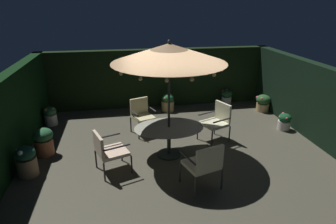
{
  "coord_description": "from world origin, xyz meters",
  "views": [
    {
      "loc": [
        -1.26,
        -5.94,
        3.48
      ],
      "look_at": [
        -0.21,
        0.15,
        1.05
      ],
      "focal_mm": 30.79,
      "sensor_mm": 36.0,
      "label": 1
    }
  ],
  "objects_px": {
    "patio_dining_table": "(169,132)",
    "potted_plant_back_center": "(168,102)",
    "potted_plant_back_left": "(263,102)",
    "potted_plant_right_near": "(26,161)",
    "patio_chair_north": "(204,163)",
    "patio_chair_east": "(142,113)",
    "potted_plant_front_corner": "(44,141)",
    "potted_plant_right_far": "(50,116)",
    "patio_chair_northeast": "(217,119)",
    "potted_plant_left_near": "(284,121)",
    "patio_chair_southeast": "(108,149)",
    "patio_umbrella": "(169,53)",
    "potted_plant_left_far": "(227,97)"
  },
  "relations": [
    {
      "from": "patio_dining_table",
      "to": "potted_plant_back_center",
      "type": "distance_m",
      "value": 2.96
    },
    {
      "from": "potted_plant_back_left",
      "to": "potted_plant_right_near",
      "type": "distance_m",
      "value": 7.18
    },
    {
      "from": "patio_chair_north",
      "to": "potted_plant_back_left",
      "type": "bearing_deg",
      "value": 50.13
    },
    {
      "from": "patio_chair_north",
      "to": "patio_chair_east",
      "type": "distance_m",
      "value": 2.95
    },
    {
      "from": "potted_plant_front_corner",
      "to": "potted_plant_right_far",
      "type": "xyz_separation_m",
      "value": [
        -0.22,
        1.84,
        -0.07
      ]
    },
    {
      "from": "patio_chair_northeast",
      "to": "potted_plant_left_near",
      "type": "height_order",
      "value": "patio_chair_northeast"
    },
    {
      "from": "patio_chair_southeast",
      "to": "potted_plant_front_corner",
      "type": "distance_m",
      "value": 1.83
    },
    {
      "from": "patio_dining_table",
      "to": "potted_plant_back_left",
      "type": "height_order",
      "value": "patio_dining_table"
    },
    {
      "from": "potted_plant_back_left",
      "to": "potted_plant_back_center",
      "type": "relative_size",
      "value": 0.96
    },
    {
      "from": "potted_plant_right_far",
      "to": "patio_chair_east",
      "type": "bearing_deg",
      "value": -20.21
    },
    {
      "from": "patio_chair_southeast",
      "to": "potted_plant_back_center",
      "type": "relative_size",
      "value": 1.6
    },
    {
      "from": "patio_umbrella",
      "to": "potted_plant_right_near",
      "type": "xyz_separation_m",
      "value": [
        -3.07,
        -0.35,
        -2.08
      ]
    },
    {
      "from": "potted_plant_back_center",
      "to": "potted_plant_right_far",
      "type": "distance_m",
      "value": 3.65
    },
    {
      "from": "patio_umbrella",
      "to": "potted_plant_front_corner",
      "type": "relative_size",
      "value": 3.98
    },
    {
      "from": "potted_plant_right_far",
      "to": "potted_plant_right_near",
      "type": "bearing_deg",
      "value": -88.75
    },
    {
      "from": "patio_umbrella",
      "to": "potted_plant_left_far",
      "type": "relative_size",
      "value": 5.24
    },
    {
      "from": "patio_dining_table",
      "to": "patio_chair_southeast",
      "type": "bearing_deg",
      "value": -160.18
    },
    {
      "from": "potted_plant_right_far",
      "to": "potted_plant_right_near",
      "type": "height_order",
      "value": "potted_plant_right_near"
    },
    {
      "from": "potted_plant_back_left",
      "to": "potted_plant_right_near",
      "type": "xyz_separation_m",
      "value": [
        -6.65,
        -2.7,
        0.05
      ]
    },
    {
      "from": "patio_dining_table",
      "to": "potted_plant_back_left",
      "type": "relative_size",
      "value": 2.91
    },
    {
      "from": "patio_chair_southeast",
      "to": "potted_plant_left_near",
      "type": "bearing_deg",
      "value": 15.68
    },
    {
      "from": "patio_chair_north",
      "to": "potted_plant_left_near",
      "type": "relative_size",
      "value": 2.04
    },
    {
      "from": "potted_plant_right_far",
      "to": "potted_plant_left_near",
      "type": "bearing_deg",
      "value": -12.58
    },
    {
      "from": "patio_chair_east",
      "to": "potted_plant_front_corner",
      "type": "height_order",
      "value": "patio_chair_east"
    },
    {
      "from": "patio_chair_northeast",
      "to": "patio_chair_north",
      "type": "bearing_deg",
      "value": -115.27
    },
    {
      "from": "patio_chair_northeast",
      "to": "potted_plant_right_far",
      "type": "distance_m",
      "value": 4.85
    },
    {
      "from": "potted_plant_front_corner",
      "to": "potted_plant_back_center",
      "type": "bearing_deg",
      "value": 35.38
    },
    {
      "from": "potted_plant_front_corner",
      "to": "potted_plant_back_left",
      "type": "bearing_deg",
      "value": 15.87
    },
    {
      "from": "potted_plant_right_far",
      "to": "potted_plant_left_far",
      "type": "height_order",
      "value": "potted_plant_right_far"
    },
    {
      "from": "patio_chair_northeast",
      "to": "patio_chair_east",
      "type": "xyz_separation_m",
      "value": [
        -1.89,
        0.81,
        -0.02
      ]
    },
    {
      "from": "patio_chair_southeast",
      "to": "potted_plant_back_left",
      "type": "relative_size",
      "value": 1.67
    },
    {
      "from": "patio_chair_north",
      "to": "potted_plant_right_far",
      "type": "xyz_separation_m",
      "value": [
        -3.57,
        3.75,
        -0.29
      ]
    },
    {
      "from": "patio_dining_table",
      "to": "patio_umbrella",
      "type": "relative_size",
      "value": 0.6
    },
    {
      "from": "potted_plant_left_far",
      "to": "potted_plant_right_near",
      "type": "height_order",
      "value": "potted_plant_right_near"
    },
    {
      "from": "potted_plant_right_far",
      "to": "potted_plant_back_left",
      "type": "bearing_deg",
      "value": 0.09
    },
    {
      "from": "potted_plant_left_near",
      "to": "potted_plant_right_near",
      "type": "height_order",
      "value": "potted_plant_right_near"
    },
    {
      "from": "patio_umbrella",
      "to": "potted_plant_left_far",
      "type": "xyz_separation_m",
      "value": [
        2.63,
        3.21,
        -2.15
      ]
    },
    {
      "from": "patio_umbrella",
      "to": "potted_plant_left_near",
      "type": "bearing_deg",
      "value": 13.98
    },
    {
      "from": "patio_chair_northeast",
      "to": "potted_plant_right_near",
      "type": "height_order",
      "value": "patio_chair_northeast"
    },
    {
      "from": "patio_umbrella",
      "to": "potted_plant_back_left",
      "type": "xyz_separation_m",
      "value": [
        3.58,
        2.35,
        -2.13
      ]
    },
    {
      "from": "patio_dining_table",
      "to": "potted_plant_back_center",
      "type": "height_order",
      "value": "patio_dining_table"
    },
    {
      "from": "patio_chair_northeast",
      "to": "potted_plant_back_left",
      "type": "bearing_deg",
      "value": 38.93
    },
    {
      "from": "patio_umbrella",
      "to": "patio_chair_east",
      "type": "bearing_deg",
      "value": 110.59
    },
    {
      "from": "potted_plant_left_near",
      "to": "patio_umbrella",
      "type": "bearing_deg",
      "value": -166.02
    },
    {
      "from": "potted_plant_front_corner",
      "to": "potted_plant_back_center",
      "type": "height_order",
      "value": "potted_plant_front_corner"
    },
    {
      "from": "patio_chair_north",
      "to": "potted_plant_front_corner",
      "type": "bearing_deg",
      "value": 150.15
    },
    {
      "from": "patio_umbrella",
      "to": "patio_chair_northeast",
      "type": "relative_size",
      "value": 2.7
    },
    {
      "from": "potted_plant_left_near",
      "to": "patio_chair_north",
      "type": "bearing_deg",
      "value": -143.17
    },
    {
      "from": "patio_dining_table",
      "to": "patio_chair_east",
      "type": "xyz_separation_m",
      "value": [
        -0.52,
        1.38,
        -0.03
      ]
    },
    {
      "from": "patio_umbrella",
      "to": "patio_chair_southeast",
      "type": "xyz_separation_m",
      "value": [
        -1.39,
        -0.5,
        -1.88
      ]
    }
  ]
}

